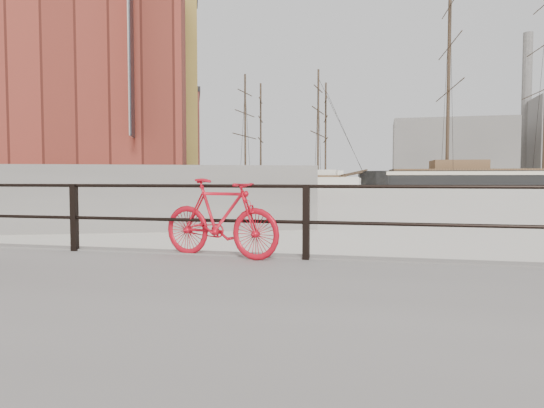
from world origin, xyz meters
The scene contains 17 objects.
ground centered at (0.00, 0.00, 0.00)m, with size 400.00×400.00×0.00m, color white.
promenade centered at (0.00, -4.00, 0.17)m, with size 36.00×8.00×0.35m, color gray.
far_quay centered at (-40.00, 72.00, 0.90)m, with size 24.00×150.00×1.80m, color gray.
guardrail centered at (0.00, -0.15, 0.85)m, with size 28.00×0.10×1.00m, color black, non-canonical shape.
bicycle centered at (-1.17, -0.25, 0.89)m, with size 1.80×0.27×1.08m, color red.
barque_black centered at (26.89, 81.22, 0.00)m, with size 67.39×22.05×37.61m, color black, non-canonical shape.
schooner_mid centered at (-15.94, 74.50, 0.00)m, with size 28.27×11.96×20.39m, color silver, non-canonical shape.
schooner_left centered at (-13.87, 74.71, 0.00)m, with size 24.19×11.00×18.39m, color silver, non-canonical shape.
workboat_near centered at (-23.08, 26.56, 0.00)m, with size 10.88×3.63×7.00m, color black, non-canonical shape.
workboat_far centered at (-28.43, 48.32, 0.00)m, with size 10.74×3.71×7.00m, color black, non-canonical shape.
apartment_terracotta centered at (-21.25, 20.26, 11.90)m, with size 20.00×15.00×20.20m, color maroon.
apartment_mustard centered at (-29.49, 40.65, 12.90)m, with size 22.00×15.00×22.20m, color gold.
apartment_cream centered at (-38.11, 61.98, 12.40)m, with size 20.00×15.00×21.20m, color beige.
apartment_grey centered at (-46.35, 82.38, 13.40)m, with size 22.00×15.00×23.20m, color #A7A6A1.
apartment_brick centered at (-54.97, 103.70, 12.40)m, with size 24.00×15.00×21.20m, color brown.
industrial_west centered at (20.00, 140.00, 9.00)m, with size 32.00×18.00×18.00m, color gray.
smokestack centered at (42.00, 150.00, 22.00)m, with size 2.80×2.80×44.00m, color gray.
Camera 1 is at (0.98, -6.52, 1.43)m, focal length 32.00 mm.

